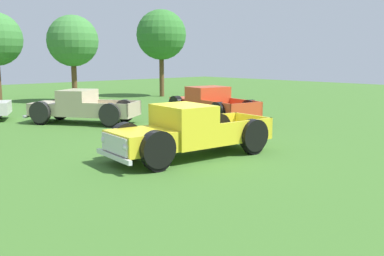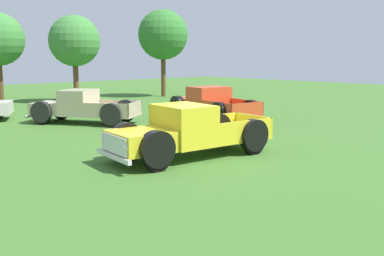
% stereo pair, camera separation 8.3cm
% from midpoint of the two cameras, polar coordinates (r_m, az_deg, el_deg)
% --- Properties ---
extents(ground_plane, '(80.00, 80.00, 0.00)m').
position_cam_midpoint_polar(ground_plane, '(14.13, -0.74, -3.29)').
color(ground_plane, '#3D6B28').
extents(pickup_truck_foreground, '(5.54, 2.60, 1.64)m').
position_cam_midpoint_polar(pickup_truck_foreground, '(13.27, -1.18, -0.66)').
color(pickup_truck_foreground, yellow).
rests_on(pickup_truck_foreground, ground_plane).
extents(pickup_truck_behind_left, '(4.35, 5.26, 1.57)m').
position_cam_midpoint_polar(pickup_truck_behind_left, '(21.12, -14.59, 2.65)').
color(pickup_truck_behind_left, '#C6B793').
rests_on(pickup_truck_behind_left, ground_plane).
extents(pickup_truck_behind_right, '(2.85, 5.63, 1.65)m').
position_cam_midpoint_polar(pickup_truck_behind_right, '(21.45, 2.21, 3.14)').
color(pickup_truck_behind_right, '#D14723').
rests_on(pickup_truck_behind_right, ground_plane).
extents(oak_tree_west, '(3.85, 3.85, 6.70)m').
position_cam_midpoint_polar(oak_tree_west, '(34.56, -3.74, 12.02)').
color(oak_tree_west, brown).
rests_on(oak_tree_west, ground_plane).
extents(oak_tree_center, '(3.44, 3.44, 5.87)m').
position_cam_midpoint_polar(oak_tree_center, '(31.06, -15.03, 10.90)').
color(oak_tree_center, brown).
rests_on(oak_tree_center, ground_plane).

